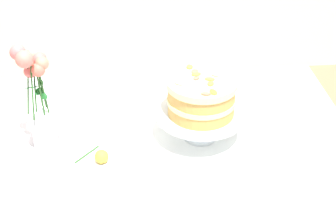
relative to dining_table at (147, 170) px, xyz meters
name	(u,v)px	position (x,y,z in m)	size (l,w,h in m)	color
dining_table	(147,170)	(0.00, 0.00, 0.00)	(1.40, 1.00, 0.74)	white
linen_napkin	(200,137)	(0.18, 0.05, 0.09)	(0.32, 0.32, 0.00)	white
cake_stand	(201,117)	(0.18, 0.05, 0.17)	(0.29, 0.29, 0.10)	silver
layer_cake	(201,96)	(0.18, 0.05, 0.25)	(0.22, 0.22, 0.13)	tan
flower_vase	(39,103)	(-0.33, 0.05, 0.25)	(0.12, 0.13, 0.36)	silver
fallen_rose	(101,156)	(-0.14, -0.05, 0.11)	(0.11, 0.11, 0.04)	#2D6028
loose_petal_1	(13,131)	(-0.44, 0.14, 0.09)	(0.04, 0.03, 0.00)	pink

